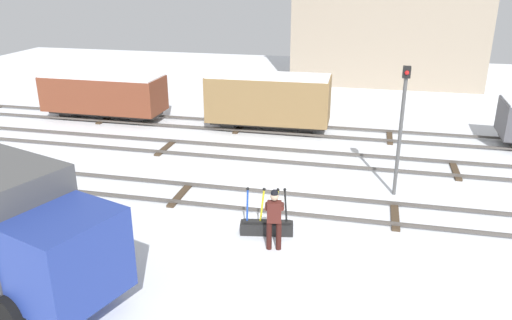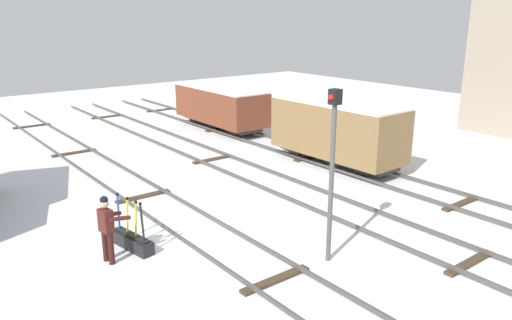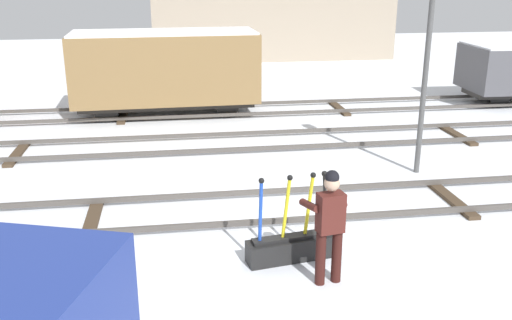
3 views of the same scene
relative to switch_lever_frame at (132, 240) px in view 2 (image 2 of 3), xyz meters
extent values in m
plane|color=silver|center=(0.14, 1.92, -0.25)|extent=(60.00, 60.00, 0.00)
cube|color=#4C4742|center=(0.14, 1.20, -0.12)|extent=(44.00, 0.07, 0.10)
cube|color=#4C4742|center=(0.14, 2.64, -0.12)|extent=(44.00, 0.07, 0.10)
cube|color=#423323|center=(-17.46, 1.92, -0.21)|extent=(0.24, 1.94, 0.08)
cube|color=#423323|center=(-10.42, 1.92, -0.21)|extent=(0.24, 1.94, 0.08)
cube|color=#423323|center=(-3.38, 1.92, -0.21)|extent=(0.24, 1.94, 0.08)
cube|color=#423323|center=(3.66, 1.92, -0.21)|extent=(0.24, 1.94, 0.08)
cube|color=#4C4742|center=(0.14, 5.58, -0.12)|extent=(44.00, 0.07, 0.10)
cube|color=#4C4742|center=(0.14, 7.02, -0.12)|extent=(44.00, 0.07, 0.10)
cube|color=#423323|center=(-17.46, 6.30, -0.21)|extent=(0.24, 1.94, 0.08)
cube|color=#423323|center=(-5.73, 6.30, -0.21)|extent=(0.24, 1.94, 0.08)
cube|color=#423323|center=(6.00, 6.30, -0.21)|extent=(0.24, 1.94, 0.08)
cube|color=#4C4742|center=(0.14, 9.18, -0.12)|extent=(44.00, 0.07, 0.10)
cube|color=#4C4742|center=(0.14, 10.62, -0.12)|extent=(44.00, 0.07, 0.10)
cube|color=#423323|center=(-17.46, 9.90, -0.21)|extent=(0.24, 1.94, 0.08)
cube|color=#423323|center=(-10.42, 9.90, -0.21)|extent=(0.24, 1.94, 0.08)
cube|color=#423323|center=(-3.38, 9.90, -0.21)|extent=(0.24, 1.94, 0.08)
cube|color=#423323|center=(3.66, 9.90, -0.21)|extent=(0.24, 1.94, 0.08)
cube|color=black|center=(0.00, 0.00, -0.07)|extent=(1.56, 0.61, 0.36)
cube|color=black|center=(0.00, 0.00, 0.14)|extent=(1.38, 0.43, 0.06)
cylinder|color=#1E47B7|center=(-0.55, -0.09, 0.63)|extent=(0.09, 0.07, 1.05)
sphere|color=black|center=(-0.54, -0.09, 1.16)|extent=(0.09, 0.09, 0.09)
cylinder|color=yellow|center=(-0.14, -0.02, 0.63)|extent=(0.17, 0.08, 1.05)
sphere|color=black|center=(-0.08, -0.01, 1.15)|extent=(0.09, 0.09, 0.09)
cylinder|color=yellow|center=(0.24, 0.04, 0.63)|extent=(0.18, 0.08, 1.05)
sphere|color=black|center=(0.30, 0.05, 1.15)|extent=(0.09, 0.09, 0.09)
cylinder|color=black|center=(0.52, 0.09, 0.63)|extent=(0.14, 0.08, 1.05)
sphere|color=black|center=(0.49, 0.08, 1.16)|extent=(0.09, 0.09, 0.09)
cylinder|color=#351511|center=(0.23, -0.81, 0.17)|extent=(0.15, 0.15, 0.83)
cylinder|color=#351511|center=(0.49, -0.77, 0.17)|extent=(0.15, 0.15, 0.83)
cube|color=#4C1E19|center=(0.36, -0.79, 0.88)|extent=(0.41, 0.30, 0.59)
sphere|color=tan|center=(0.36, -0.79, 1.33)|extent=(0.23, 0.23, 0.23)
sphere|color=black|center=(0.36, -0.79, 1.42)|extent=(0.20, 0.20, 0.20)
cylinder|color=#4C1E19|center=(0.11, -0.55, 0.91)|extent=(0.20, 0.58, 0.21)
cylinder|color=#4C1E19|center=(0.52, -0.48, 0.91)|extent=(0.20, 0.58, 0.22)
cylinder|color=#4C4C4C|center=(3.67, 3.65, 1.75)|extent=(0.12, 0.12, 4.00)
cube|color=black|center=(3.67, 3.65, 3.93)|extent=(0.24, 0.24, 0.36)
sphere|color=red|center=(3.67, 3.52, 3.93)|extent=(0.14, 0.14, 0.14)
cube|color=#2D2B28|center=(-1.98, 9.90, 0.15)|extent=(5.42, 1.43, 0.20)
cube|color=olive|center=(-1.98, 9.90, 1.29)|extent=(5.73, 2.30, 2.08)
cube|color=white|center=(-1.98, 9.90, 2.36)|extent=(5.62, 2.21, 0.06)
cylinder|color=black|center=(-3.81, 9.26, 0.10)|extent=(0.70, 0.12, 0.70)
cylinder|color=black|center=(-3.84, 10.44, 0.10)|extent=(0.70, 0.12, 0.70)
cylinder|color=black|center=(-0.12, 9.35, 0.10)|extent=(0.70, 0.12, 0.70)
cylinder|color=black|center=(-0.15, 10.54, 0.10)|extent=(0.70, 0.12, 0.70)
cube|color=#2D2B28|center=(-10.46, 9.90, 0.15)|extent=(5.75, 1.35, 0.20)
cube|color=brown|center=(-10.46, 9.90, 1.10)|extent=(6.06, 2.21, 1.71)
cube|color=white|center=(-10.46, 9.90, 1.99)|extent=(5.94, 2.13, 0.06)
cylinder|color=black|center=(-12.43, 9.33, 0.10)|extent=(0.70, 0.11, 0.70)
cylinder|color=black|center=(-12.42, 10.51, 0.10)|extent=(0.70, 0.11, 0.70)
cylinder|color=black|center=(-8.50, 9.28, 0.10)|extent=(0.70, 0.11, 0.70)
cylinder|color=black|center=(-8.49, 10.47, 0.10)|extent=(0.70, 0.11, 0.70)
camera|label=1|loc=(2.56, -12.59, 6.89)|focal=35.22mm
camera|label=2|loc=(11.57, -4.81, 5.76)|focal=34.89mm
camera|label=3|loc=(-1.81, -8.10, 4.21)|focal=40.25mm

